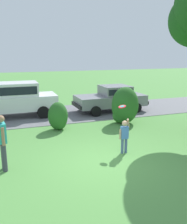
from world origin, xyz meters
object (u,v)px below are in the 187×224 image
at_px(parked_sedan, 112,97).
at_px(adult_onlooker, 2,140).
at_px(frisbee, 122,107).
at_px(parked_suv, 15,98).
at_px(child_thrower, 124,134).

relative_size(parked_sedan, adult_onlooker, 2.55).
bearing_deg(frisbee, parked_suv, 119.67).
bearing_deg(parked_suv, child_thrower, -62.93).
height_order(parked_sedan, frisbee, frisbee).
xyz_separation_m(parked_sedan, parked_suv, (-5.61, 0.54, 0.23)).
distance_m(parked_sedan, parked_suv, 5.64).
distance_m(parked_suv, child_thrower, 7.55).
height_order(parked_sedan, parked_suv, parked_suv).
xyz_separation_m(child_thrower, adult_onlooker, (-4.05, 0.01, 0.27)).
relative_size(parked_suv, frisbee, 16.73).
distance_m(parked_sedan, child_thrower, 6.55).
bearing_deg(adult_onlooker, parked_suv, 84.69).
bearing_deg(frisbee, adult_onlooker, -173.50).
distance_m(frisbee, adult_onlooker, 4.25).
bearing_deg(parked_sedan, frisbee, -109.86).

